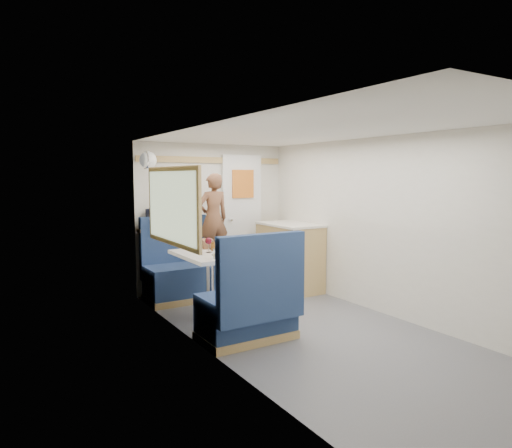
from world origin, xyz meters
TOP-DOWN VIEW (x-y plane):
  - floor at (0.00, 0.00)m, footprint 4.50×4.50m
  - ceiling at (0.00, 0.00)m, footprint 4.50×4.50m
  - wall_back at (0.00, 2.25)m, footprint 2.20×0.02m
  - wall_left at (-1.10, 0.00)m, footprint 0.02×4.50m
  - wall_right at (1.10, 0.00)m, footprint 0.02×4.50m
  - oak_trim_low at (0.00, 2.23)m, footprint 2.15×0.02m
  - oak_trim_high at (0.00, 2.23)m, footprint 2.15×0.02m
  - side_window at (-1.08, 1.00)m, footprint 0.04×1.30m
  - rear_door at (0.45, 2.22)m, footprint 0.62×0.12m
  - dinette_table at (-0.65, 1.00)m, footprint 0.62×0.92m
  - bench_far at (-0.65, 1.86)m, footprint 0.90×0.59m
  - bench_near at (-0.65, 0.14)m, footprint 0.90×0.59m
  - ledge at (-0.65, 2.12)m, footprint 0.90×0.14m
  - dome_light at (-1.04, 1.85)m, footprint 0.20×0.20m
  - galley_counter at (0.82, 1.55)m, footprint 0.57×0.92m
  - person at (-0.23, 1.77)m, footprint 0.43×0.29m
  - duffel_bag at (-0.70, 2.12)m, footprint 0.54×0.31m
  - tray at (-0.56, 0.68)m, footprint 0.29×0.37m
  - orange_fruit at (-0.45, 0.75)m, footprint 0.07×0.07m
  - cheese_block at (-0.68, 0.67)m, footprint 0.11×0.08m
  - wine_glass at (-0.64, 1.04)m, footprint 0.08×0.08m
  - tumbler_left at (-0.73, 0.68)m, footprint 0.06×0.06m
  - tumbler_right at (-0.51, 1.23)m, footprint 0.06×0.06m
  - beer_glass at (-0.54, 1.13)m, footprint 0.06×0.06m
  - pepper_grinder at (-0.57, 0.96)m, footprint 0.03×0.03m
  - bread_loaf at (-0.51, 1.36)m, footprint 0.18×0.26m

SIDE VIEW (x-z plane):
  - floor at x=0.00m, z-range 0.00..0.00m
  - bench_far at x=-0.65m, z-range -0.22..0.83m
  - bench_near at x=-0.65m, z-range -0.22..0.83m
  - galley_counter at x=0.82m, z-range 0.01..0.93m
  - dinette_table at x=-0.65m, z-range 0.21..0.93m
  - tray at x=-0.56m, z-range 0.72..0.74m
  - cheese_block at x=-0.68m, z-range 0.74..0.77m
  - pepper_grinder at x=-0.57m, z-range 0.72..0.81m
  - beer_glass at x=-0.54m, z-range 0.72..0.82m
  - bread_loaf at x=-0.51m, z-range 0.72..0.82m
  - tumbler_right at x=-0.51m, z-range 0.72..0.82m
  - tumbler_left at x=-0.73m, z-range 0.72..0.82m
  - orange_fruit at x=-0.45m, z-range 0.74..0.81m
  - wine_glass at x=-0.64m, z-range 0.76..0.93m
  - oak_trim_low at x=0.00m, z-range 0.81..0.89m
  - ledge at x=-0.65m, z-range 0.86..0.90m
  - rear_door at x=0.45m, z-range 0.04..1.90m
  - wall_back at x=0.00m, z-range 0.00..2.00m
  - wall_left at x=-1.10m, z-range 0.00..2.00m
  - wall_right at x=1.10m, z-range 0.00..2.00m
  - duffel_bag at x=-0.70m, z-range 0.90..1.14m
  - person at x=-0.23m, z-range 0.45..1.60m
  - side_window at x=-1.08m, z-range 0.89..1.61m
  - dome_light at x=-1.04m, z-range 1.65..1.85m
  - oak_trim_high at x=0.00m, z-range 1.74..1.82m
  - ceiling at x=0.00m, z-range 2.00..2.00m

